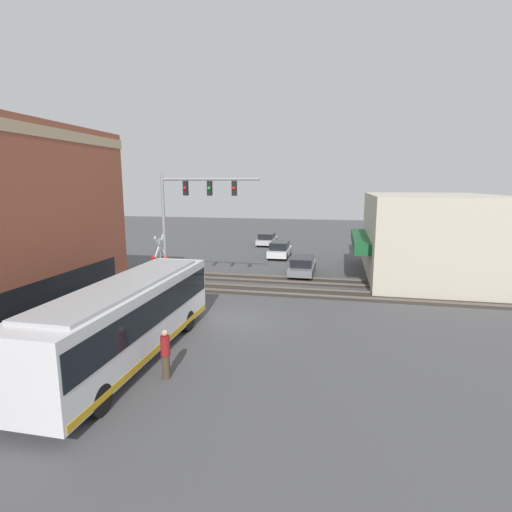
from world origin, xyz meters
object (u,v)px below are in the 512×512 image
(crossing_signal, at_px, (160,258))
(parked_car_grey, at_px, (302,266))
(city_bus, at_px, (128,317))
(parked_car_silver, at_px, (267,239))
(pedestrian_near_bus, at_px, (166,353))
(parked_car_white, at_px, (280,250))

(crossing_signal, height_order, parked_car_grey, crossing_signal)
(city_bus, distance_m, parked_car_silver, 31.02)
(pedestrian_near_bus, bearing_deg, city_bus, 60.56)
(crossing_signal, relative_size, parked_car_silver, 0.85)
(city_bus, xyz_separation_m, parked_car_white, (23.54, -2.60, -1.06))
(parked_car_white, bearing_deg, crossing_signal, 158.35)
(parked_car_white, height_order, parked_car_silver, parked_car_white)
(crossing_signal, relative_size, pedestrian_near_bus, 2.04)
(parked_car_white, distance_m, parked_car_silver, 7.90)
(parked_car_silver, bearing_deg, pedestrian_near_bus, -176.21)
(crossing_signal, relative_size, parked_car_white, 0.87)
(city_bus, bearing_deg, crossing_signal, 17.77)
(parked_car_grey, bearing_deg, parked_car_white, 22.31)
(city_bus, distance_m, parked_car_grey, 17.60)
(parked_car_grey, bearing_deg, crossing_signal, 131.02)
(parked_car_white, xyz_separation_m, pedestrian_near_bus, (-24.75, 0.47, 0.25))
(crossing_signal, relative_size, parked_car_grey, 0.79)
(crossing_signal, distance_m, pedestrian_near_bus, 11.86)
(city_bus, distance_m, parked_car_white, 23.71)
(parked_car_grey, xyz_separation_m, parked_car_silver, (14.28, 5.40, -0.01))
(parked_car_silver, height_order, pedestrian_near_bus, pedestrian_near_bus)
(parked_car_silver, bearing_deg, parked_car_grey, -159.29)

